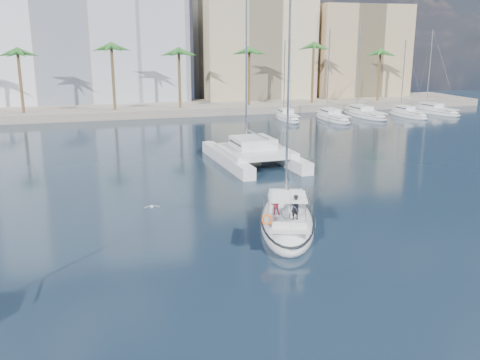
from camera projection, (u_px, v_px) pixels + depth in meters
name	position (u px, v px, depth m)	size (l,w,h in m)	color
ground	(260.00, 247.00, 31.34)	(160.00, 160.00, 0.00)	black
quay	(143.00, 109.00, 87.77)	(120.00, 14.00, 1.20)	gray
building_modern	(61.00, 26.00, 92.20)	(42.00, 16.00, 28.00)	white
building_beige	(254.00, 49.00, 99.71)	(20.00, 14.00, 20.00)	#CBB891
building_tan_right	(355.00, 54.00, 103.56)	(18.00, 12.00, 18.00)	tan
palm_centre	(143.00, 49.00, 81.58)	(3.60, 3.60, 12.30)	brown
palm_right	(344.00, 48.00, 90.85)	(3.60, 3.60, 12.30)	brown
main_sloop	(287.00, 220.00, 34.46)	(6.74, 11.28, 15.97)	white
catamaran	(254.00, 151.00, 52.31)	(7.29, 13.68, 19.36)	white
seagull	(152.00, 207.00, 36.20)	(1.07, 0.46, 0.20)	silver
moored_yacht_a	(287.00, 120.00, 80.39)	(2.72, 9.35, 11.90)	white
moored_yacht_b	(332.00, 120.00, 80.30)	(3.14, 10.78, 13.72)	white
moored_yacht_c	(364.00, 117.00, 83.93)	(3.55, 12.21, 15.54)	white
moored_yacht_d	(408.00, 117.00, 83.85)	(2.72, 9.35, 11.90)	white
moored_yacht_e	(435.00, 113.00, 87.47)	(3.14, 10.78, 13.72)	white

